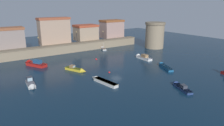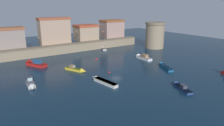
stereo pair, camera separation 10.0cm
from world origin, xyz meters
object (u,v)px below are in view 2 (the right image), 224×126
Objects in this scene: moored_boat_6 at (103,48)px; moored_boat_1 at (164,66)px; moored_boat_2 at (102,81)px; mooring_buoy_1 at (96,59)px; quay_lamp_0 at (39,40)px; moored_boat_7 at (76,69)px; fortress_tower at (155,35)px; moored_boat_0 at (142,57)px; moored_boat_3 at (34,64)px; moored_boat_5 at (180,86)px; quay_lamp_1 at (77,35)px; quay_lamp_2 at (103,34)px; mooring_buoy_0 at (109,73)px; moored_boat_4 at (31,84)px.

moored_boat_1 is at bearing -159.74° from moored_boat_6.
mooring_buoy_1 is (8.09, 16.30, -0.36)m from moored_boat_2.
mooring_buoy_1 is at bearing -46.67° from quay_lamp_0.
fortress_tower is at bearing 79.17° from moored_boat_7.
moored_boat_0 is 29.38m from moored_boat_3.
moored_boat_5 is at bearing -69.83° from quay_lamp_0.
quay_lamp_1 is at bearing -24.65° from moored_boat_2.
mooring_buoy_0 is (-13.87, -24.70, -4.97)m from quay_lamp_2.
quay_lamp_2 reaches higher than quay_lamp_0.
moored_boat_5 is at bearing -128.52° from fortress_tower.
quay_lamp_0 is 0.93× the size of quay_lamp_2.
quay_lamp_2 reaches higher than moored_boat_1.
moored_boat_5 is at bearing 157.95° from moored_boat_0.
quay_lamp_0 is 5.08× the size of mooring_buoy_1.
moored_boat_3 reaches higher than moored_boat_1.
quay_lamp_1 is (12.37, 0.00, 0.45)m from quay_lamp_0.
moored_boat_2 is 1.25× the size of moored_boat_5.
moored_boat_6 is 7.70× the size of mooring_buoy_1.
quay_lamp_0 is at bearing 52.01° from moored_boat_0.
mooring_buoy_0 is at bearing 97.19° from moored_boat_1.
quay_lamp_0 is 0.44× the size of moored_boat_0.
moored_boat_7 is 12.74× the size of mooring_buoy_0.
moored_boat_0 is at bearing 17.23° from moored_boat_1.
fortress_tower is at bearing 5.04° from mooring_buoy_1.
moored_boat_2 is 1.06× the size of moored_boat_3.
moored_boat_2 is at bearing 115.39° from moored_boat_1.
moored_boat_4 is 8.36× the size of mooring_buoy_1.
quay_lamp_2 is 6.82× the size of mooring_buoy_0.
mooring_buoy_1 is at bearing -174.96° from fortress_tower.
moored_boat_6 is (-2.40, 17.29, -0.20)m from moored_boat_0.
mooring_buoy_0 is (16.83, -1.49, -0.50)m from moored_boat_4.
moored_boat_6 is at bearing 61.12° from mooring_buoy_0.
moored_boat_4 is at bearing 104.10° from moored_boat_1.
fortress_tower is at bearing -17.82° from moored_boat_5.
moored_boat_7 is (-19.60, -19.37, -4.57)m from quay_lamp_2.
moored_boat_0 is at bearing 100.71° from moored_boat_4.
quay_lamp_0 reaches higher than moored_boat_0.
quay_lamp_0 is 18.33m from mooring_buoy_1.
fortress_tower reaches higher than moored_boat_2.
mooring_buoy_0 is (-28.93, -14.09, -4.62)m from fortress_tower.
moored_boat_2 is at bearing 65.90° from moored_boat_5.
moored_boat_1 is 15.16× the size of mooring_buoy_0.
fortress_tower is 35.99m from moored_boat_7.
quay_lamp_0 reaches higher than moored_boat_3.
quay_lamp_0 reaches higher than moored_boat_1.
moored_boat_1 is at bearing -15.08° from moored_boat_5.
moored_boat_4 reaches higher than moored_boat_0.
moored_boat_0 reaches higher than mooring_buoy_0.
moored_boat_6 is 25.59m from mooring_buoy_0.
moored_boat_1 is 26.74m from moored_boat_6.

